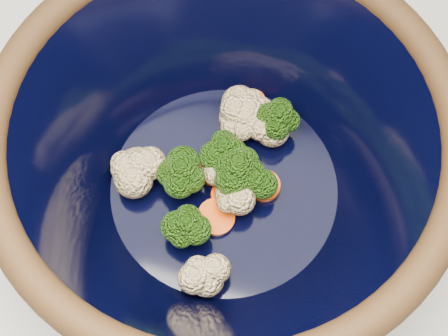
# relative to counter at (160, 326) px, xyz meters

# --- Properties ---
(counter) EXTENTS (1.20, 1.20, 0.90)m
(counter) POSITION_rel_counter_xyz_m (0.00, 0.00, 0.00)
(counter) COLOR silver
(counter) RESTS_ON ground
(mixing_bowl) EXTENTS (0.46, 0.46, 0.16)m
(mixing_bowl) POSITION_rel_counter_xyz_m (0.09, 0.06, 0.54)
(mixing_bowl) COLOR black
(mixing_bowl) RESTS_ON counter
(vegetable_pile) EXTENTS (0.14, 0.20, 0.05)m
(vegetable_pile) POSITION_rel_counter_xyz_m (0.08, 0.07, 0.51)
(vegetable_pile) COLOR #608442
(vegetable_pile) RESTS_ON mixing_bowl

